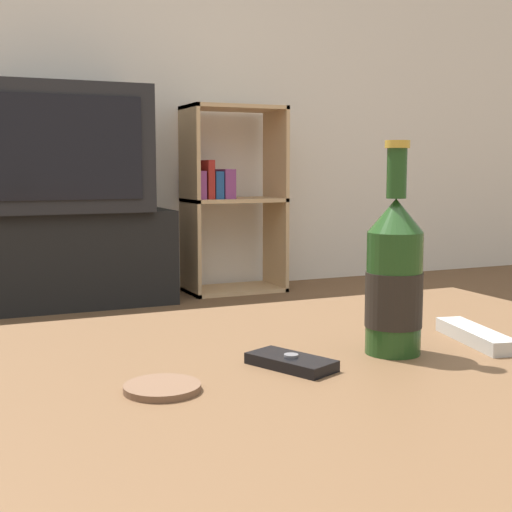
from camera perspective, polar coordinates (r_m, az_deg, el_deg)
back_wall at (r=3.82m, az=-17.71°, el=16.32°), size 8.00×0.05×2.60m
coffee_table at (r=0.89m, az=6.84°, el=-12.72°), size 1.06×0.89×0.42m
tv_stand at (r=3.54m, az=-14.93°, el=-0.22°), size 1.01×0.39×0.46m
television at (r=3.51m, az=-15.20°, el=8.27°), size 0.77×0.50×0.59m
bookshelf at (r=3.80m, az=-2.18°, el=4.79°), size 0.51×0.30×0.99m
beer_bottle at (r=0.96m, az=11.00°, el=-1.83°), size 0.08×0.08×0.28m
cell_phone at (r=0.89m, az=2.82°, el=-8.47°), size 0.09×0.12×0.02m
remote_control at (r=1.06m, az=17.13°, el=-6.10°), size 0.07×0.17×0.02m
coaster at (r=0.81m, az=-7.51°, el=-10.41°), size 0.09×0.09×0.01m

